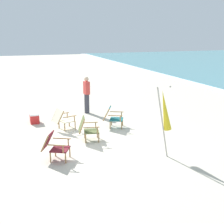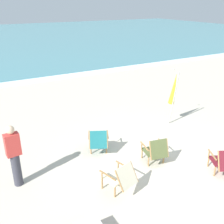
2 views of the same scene
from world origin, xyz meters
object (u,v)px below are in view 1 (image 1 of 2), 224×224
(beach_chair_far_center, at_px, (63,119))
(person_near_chairs, at_px, (87,95))
(umbrella_furled_yellow, at_px, (165,111))
(beach_chair_mid_center, at_px, (54,145))
(beach_chair_back_right, at_px, (87,128))
(cooler_box, at_px, (34,118))
(beach_chair_front_left, at_px, (112,116))

(beach_chair_far_center, bearing_deg, person_near_chairs, 144.64)
(beach_chair_far_center, bearing_deg, umbrella_furled_yellow, 32.69)
(beach_chair_mid_center, height_order, beach_chair_far_center, beach_chair_mid_center)
(beach_chair_back_right, height_order, umbrella_furled_yellow, umbrella_furled_yellow)
(beach_chair_back_right, relative_size, cooler_box, 1.67)
(beach_chair_mid_center, relative_size, beach_chair_back_right, 1.11)
(umbrella_furled_yellow, xyz_separation_m, person_near_chairs, (-5.62, -0.79, -0.53))
(cooler_box, bearing_deg, beach_chair_front_left, 59.96)
(beach_chair_mid_center, distance_m, umbrella_furled_yellow, 3.27)
(beach_chair_back_right, xyz_separation_m, cooler_box, (-2.71, -1.45, -0.23))
(beach_chair_mid_center, relative_size, umbrella_furled_yellow, 0.43)
(person_near_chairs, bearing_deg, beach_chair_front_left, 8.17)
(beach_chair_back_right, distance_m, cooler_box, 3.08)
(beach_chair_mid_center, xyz_separation_m, cooler_box, (-3.95, -0.16, -0.23))
(beach_chair_back_right, height_order, person_near_chairs, person_near_chairs)
(beach_chair_mid_center, distance_m, cooler_box, 3.96)
(beach_chair_mid_center, xyz_separation_m, beach_chair_back_right, (-1.24, 1.28, 0.01))
(beach_chair_front_left, bearing_deg, person_near_chairs, -171.83)
(beach_chair_mid_center, bearing_deg, beach_chair_back_right, 133.96)
(umbrella_furled_yellow, distance_m, cooler_box, 5.87)
(beach_chair_front_left, xyz_separation_m, cooler_box, (-1.58, -2.73, -0.22))
(person_near_chairs, bearing_deg, cooler_box, -70.75)
(beach_chair_back_right, height_order, beach_chair_front_left, beach_chair_back_right)
(beach_chair_far_center, height_order, cooler_box, beach_chair_far_center)
(umbrella_furled_yellow, xyz_separation_m, cooler_box, (-4.79, -3.18, -1.17))
(beach_chair_back_right, bearing_deg, beach_chair_far_center, -159.78)
(umbrella_furled_yellow, height_order, person_near_chairs, umbrella_furled_yellow)
(beach_chair_far_center, xyz_separation_m, cooler_box, (-1.25, -0.91, -0.22))
(cooler_box, bearing_deg, person_near_chairs, 109.25)
(beach_chair_mid_center, relative_size, beach_chair_far_center, 1.02)
(beach_chair_far_center, bearing_deg, beach_chair_back_right, 20.22)
(beach_chair_mid_center, distance_m, person_near_chairs, 5.29)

